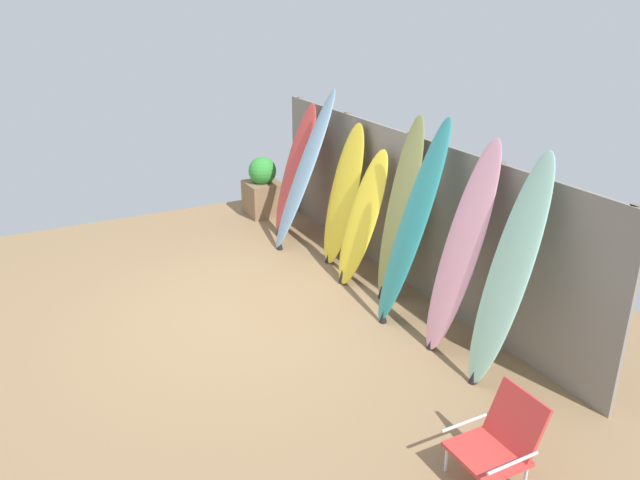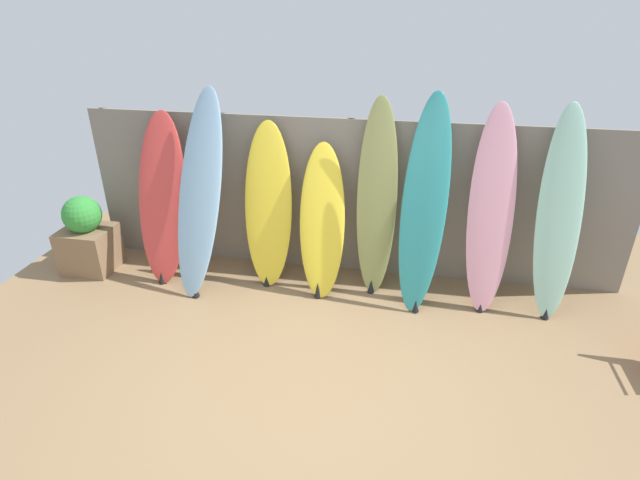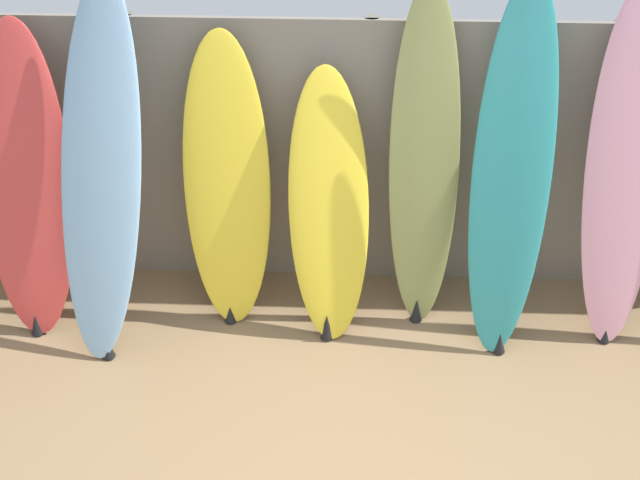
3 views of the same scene
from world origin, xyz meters
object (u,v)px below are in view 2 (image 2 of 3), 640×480
surfboard_yellow_3 (322,223)px  surfboard_olive_4 (377,200)px  surfboard_pink_6 (491,212)px  surfboard_teal_5 (424,206)px  planter_box (87,237)px  surfboard_skyblue_1 (200,194)px  surfboard_seafoam_7 (559,215)px  surfboard_yellow_2 (268,207)px  surfboard_red_0 (162,199)px

surfboard_yellow_3 → surfboard_olive_4: surfboard_olive_4 is taller
surfboard_pink_6 → surfboard_yellow_3: bearing=-178.1°
surfboard_teal_5 → planter_box: bearing=-178.8°
surfboard_skyblue_1 → surfboard_pink_6: size_ratio=1.04×
surfboard_olive_4 → surfboard_seafoam_7: 1.80m
surfboard_yellow_2 → planter_box: surfboard_yellow_2 is taller
planter_box → surfboard_yellow_2: bearing=5.5°
planter_box → surfboard_pink_6: bearing=2.2°
surfboard_olive_4 → surfboard_seafoam_7: (1.79, -0.09, 0.01)m
surfboard_teal_5 → surfboard_pink_6: 0.67m
surfboard_olive_4 → surfboard_pink_6: bearing=-4.0°
surfboard_yellow_2 → surfboard_olive_4: (1.18, 0.05, 0.14)m
surfboard_pink_6 → surfboard_seafoam_7: bearing=-1.1°
surfboard_skyblue_1 → surfboard_yellow_2: size_ratio=1.19×
surfboard_seafoam_7 → planter_box: bearing=-178.2°
surfboard_skyblue_1 → surfboard_seafoam_7: size_ratio=1.02×
surfboard_yellow_3 → surfboard_pink_6: bearing=1.9°
surfboard_olive_4 → surfboard_teal_5: 0.52m
surfboard_teal_5 → planter_box: surfboard_teal_5 is taller
surfboard_olive_4 → surfboard_teal_5: bearing=-19.9°
surfboard_teal_5 → surfboard_seafoam_7: 1.31m
surfboard_yellow_2 → surfboard_pink_6: (2.33, -0.03, 0.13)m
surfboard_skyblue_1 → planter_box: surfboard_skyblue_1 is taller
surfboard_seafoam_7 → surfboard_olive_4: bearing=177.0°
surfboard_pink_6 → surfboard_skyblue_1: bearing=-176.7°
surfboard_red_0 → surfboard_seafoam_7: (4.16, 0.06, 0.11)m
surfboard_skyblue_1 → surfboard_teal_5: 2.36m
surfboard_teal_5 → surfboard_pink_6: (0.66, 0.10, -0.05)m
surfboard_pink_6 → surfboard_red_0: bearing=-178.8°
surfboard_olive_4 → surfboard_yellow_3: bearing=-166.2°
surfboard_yellow_2 → surfboard_yellow_3: surfboard_yellow_2 is taller
surfboard_yellow_2 → surfboard_seafoam_7: bearing=-0.9°
surfboard_yellow_2 → planter_box: 2.22m
surfboard_pink_6 → planter_box: (-4.49, -0.18, -0.60)m
surfboard_red_0 → surfboard_pink_6: surfboard_pink_6 is taller
surfboard_olive_4 → surfboard_teal_5: (0.49, -0.18, 0.05)m
surfboard_yellow_3 → surfboard_seafoam_7: (2.36, 0.04, 0.25)m
surfboard_olive_4 → planter_box: size_ratio=2.26×
surfboard_olive_4 → surfboard_seafoam_7: bearing=-3.0°
surfboard_olive_4 → surfboard_teal_5: surfboard_teal_5 is taller
surfboard_red_0 → surfboard_skyblue_1: bearing=-11.5°
surfboard_seafoam_7 → surfboard_red_0: bearing=-179.2°
surfboard_olive_4 → planter_box: 3.41m
surfboard_pink_6 → surfboard_seafoam_7: (0.64, -0.01, 0.02)m
surfboard_red_0 → surfboard_pink_6: size_ratio=0.90×
surfboard_teal_5 → surfboard_seafoam_7: size_ratio=1.03×
surfboard_pink_6 → surfboard_yellow_2: bearing=179.2°
surfboard_pink_6 → planter_box: bearing=-177.8°
surfboard_yellow_3 → planter_box: surfboard_yellow_3 is taller
surfboard_red_0 → surfboard_yellow_2: 1.20m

